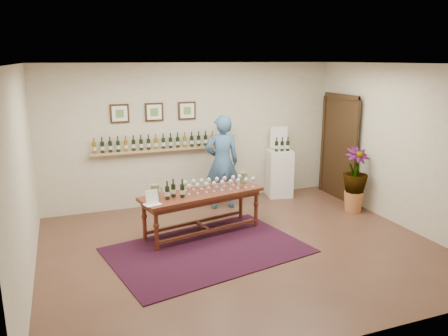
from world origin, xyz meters
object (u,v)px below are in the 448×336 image
object	(u,v)px
tasting_table	(202,198)
display_pedestal	(279,173)
potted_plant	(355,180)
person	(222,162)

from	to	relation	value
tasting_table	display_pedestal	xyz separation A→B (m)	(2.18, 1.44, -0.12)
tasting_table	potted_plant	size ratio (longest dim) A/B	2.00
potted_plant	person	xyz separation A→B (m)	(-2.29, 1.11, 0.29)
display_pedestal	potted_plant	world-z (taller)	potted_plant
potted_plant	person	distance (m)	2.56
tasting_table	display_pedestal	world-z (taller)	display_pedestal
display_pedestal	potted_plant	distance (m)	1.66
display_pedestal	person	xyz separation A→B (m)	(-1.41, -0.29, 0.42)
person	display_pedestal	bearing A→B (deg)	-160.11
display_pedestal	person	size ratio (longest dim) A/B	0.54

